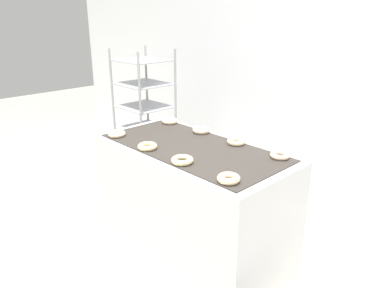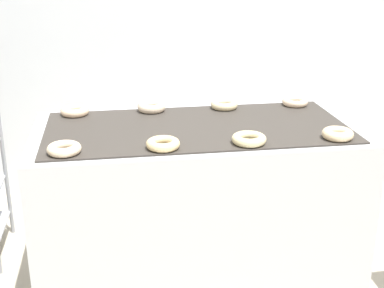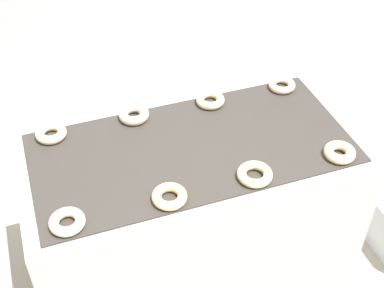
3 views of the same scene
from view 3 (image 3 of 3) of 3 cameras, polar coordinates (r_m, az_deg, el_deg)
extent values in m
cube|color=silver|center=(2.72, 0.00, -7.61)|extent=(1.55, 0.77, 0.90)
cube|color=#38332D|center=(2.39, 0.00, -0.43)|extent=(1.43, 0.68, 0.01)
cube|color=#262628|center=(2.51, 11.98, -7.94)|extent=(0.12, 0.07, 0.10)
torus|color=beige|center=(2.12, -13.18, -8.08)|extent=(0.14, 0.14, 0.04)
torus|color=#ECCC8C|center=(2.15, -2.42, -5.61)|extent=(0.14, 0.14, 0.04)
torus|color=beige|center=(2.25, 6.71, -3.22)|extent=(0.15, 0.15, 0.04)
torus|color=beige|center=(2.42, 15.48, -0.87)|extent=(0.14, 0.14, 0.04)
torus|color=beige|center=(2.52, -14.81, 1.13)|extent=(0.14, 0.14, 0.04)
torus|color=beige|center=(2.55, -6.22, 3.15)|extent=(0.15, 0.15, 0.04)
torus|color=beige|center=(2.64, 1.96, 4.73)|extent=(0.14, 0.14, 0.04)
torus|color=beige|center=(2.78, 9.57, 6.22)|extent=(0.14, 0.14, 0.04)
camera|label=1|loc=(2.56, 68.52, -0.39)|focal=35.00mm
camera|label=2|loc=(1.08, 79.31, -67.09)|focal=50.00mm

